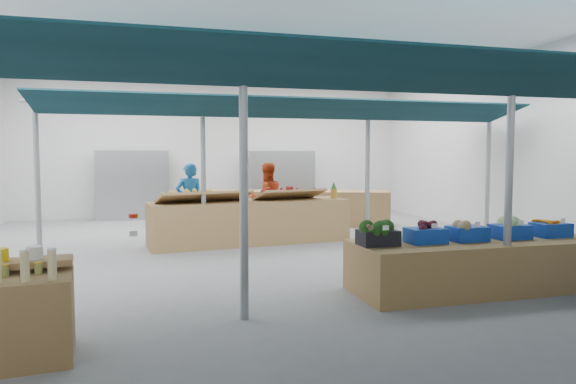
{
  "coord_description": "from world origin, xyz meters",
  "views": [
    {
      "loc": [
        -2.02,
        -9.69,
        1.86
      ],
      "look_at": [
        0.16,
        -1.6,
        1.27
      ],
      "focal_mm": 32.0,
      "sensor_mm": 36.0,
      "label": 1
    }
  ],
  "objects_px": {
    "fruit_counter": "(251,222)",
    "vendor_right": "(267,199)",
    "veg_counter": "(479,265)",
    "vendor_left": "(190,201)"
  },
  "relations": [
    {
      "from": "veg_counter",
      "to": "fruit_counter",
      "type": "distance_m",
      "value": 5.15
    },
    {
      "from": "veg_counter",
      "to": "vendor_right",
      "type": "height_order",
      "value": "vendor_right"
    },
    {
      "from": "fruit_counter",
      "to": "vendor_left",
      "type": "xyz_separation_m",
      "value": [
        -1.2,
        1.1,
        0.4
      ]
    },
    {
      "from": "vendor_right",
      "to": "fruit_counter",
      "type": "bearing_deg",
      "value": 54.63
    },
    {
      "from": "veg_counter",
      "to": "vendor_left",
      "type": "distance_m",
      "value": 6.72
    },
    {
      "from": "veg_counter",
      "to": "vendor_left",
      "type": "relative_size",
      "value": 2.1
    },
    {
      "from": "fruit_counter",
      "to": "vendor_right",
      "type": "height_order",
      "value": "vendor_right"
    },
    {
      "from": "vendor_left",
      "to": "vendor_right",
      "type": "relative_size",
      "value": 1.0
    },
    {
      "from": "veg_counter",
      "to": "fruit_counter",
      "type": "bearing_deg",
      "value": 116.6
    },
    {
      "from": "vendor_left",
      "to": "veg_counter",
      "type": "bearing_deg",
      "value": 115.16
    }
  ]
}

